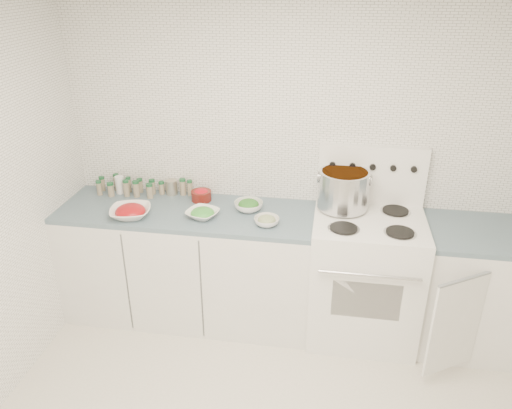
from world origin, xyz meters
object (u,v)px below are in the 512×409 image
at_px(stock_pot, 344,188).
at_px(bowl_snowpea, 203,213).
at_px(stove, 364,273).
at_px(bowl_tomato, 130,212).

height_order(stock_pot, bowl_snowpea, stock_pot).
bearing_deg(stove, bowl_snowpea, -175.55).
relative_size(bowl_tomato, bowl_snowpea, 1.22).
bearing_deg(bowl_tomato, bowl_snowpea, 8.08).
distance_m(bowl_tomato, bowl_snowpea, 0.51).
bearing_deg(stock_pot, bowl_tomato, -168.38).
relative_size(stove, bowl_snowpea, 4.96).
bearing_deg(stock_pot, stove, -36.02).
height_order(stove, bowl_tomato, stove).
height_order(stock_pot, bowl_tomato, stock_pot).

